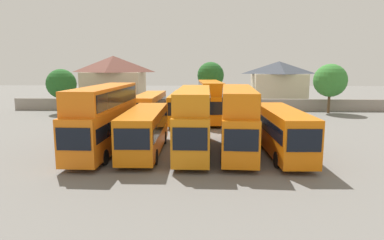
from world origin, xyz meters
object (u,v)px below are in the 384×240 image
tree_right_of_lot (211,76)px  bus_7 (182,105)px  house_terrace_left (114,80)px  bus_8 (210,99)px  tree_left_of_lot (61,84)px  bus_5 (283,130)px  bus_9 (238,106)px  bus_3 (194,117)px  bus_6 (150,106)px  bus_4 (238,117)px  bus_1 (104,115)px  bus_2 (145,129)px  house_terrace_centre (278,83)px  tree_behind_wall (330,80)px

tree_right_of_lot → bus_7: bearing=-106.3°
bus_7 → house_terrace_left: (-12.76, 16.80, 2.31)m
bus_8 → tree_left_of_lot: 22.33m
bus_5 → bus_9: bearing=-175.2°
bus_3 → tree_right_of_lot: (1.86, 27.39, 2.39)m
bus_8 → bus_7: bearing=-90.3°
bus_6 → bus_7: bearing=95.6°
bus_3 → bus_7: bearing=-172.3°
bus_4 → house_terrace_left: size_ratio=1.14×
bus_9 → tree_right_of_lot: tree_right_of_lot is taller
bus_5 → bus_7: (-8.57, 15.46, -0.03)m
bus_8 → bus_3: bearing=-9.7°
bus_8 → bus_1: bearing=-34.1°
bus_2 → house_terrace_left: house_terrace_left is taller
bus_5 → house_terrace_centre: bearing=166.9°
house_terrace_left → bus_5: bearing=-56.5°
house_terrace_left → tree_left_of_lot: 10.97m
house_terrace_centre → tree_behind_wall: bearing=-62.1°
bus_6 → house_terrace_left: house_terrace_left is taller
bus_4 → bus_5: bearing=79.1°
bus_5 → tree_left_of_lot: size_ratio=1.65×
tree_left_of_lot → tree_right_of_lot: bearing=14.4°
bus_5 → bus_8: 16.50m
bus_9 → house_terrace_left: 25.69m
bus_4 → tree_right_of_lot: bearing=-173.2°
bus_2 → tree_left_of_lot: 27.30m
bus_4 → bus_6: size_ratio=1.05×
house_terrace_left → tree_behind_wall: house_terrace_left is taller
bus_8 → bus_4: bearing=3.5°
bus_3 → bus_8: bearing=174.6°
bus_7 → house_terrace_centre: 23.60m
bus_3 → bus_4: size_ratio=0.96×
bus_1 → bus_2: (3.30, -0.51, -0.98)m
bus_4 → bus_9: bus_4 is taller
tree_left_of_lot → bus_9: bearing=-15.2°
bus_7 → house_terrace_left: size_ratio=1.15×
house_terrace_centre → tree_left_of_lot: (-33.20, -10.73, 0.37)m
bus_2 → bus_6: bearing=-173.2°
bus_1 → bus_9: bearing=142.6°
bus_4 → tree_right_of_lot: size_ratio=1.59×
bus_7 → tree_left_of_lot: bearing=-111.1°
bus_9 → tree_left_of_lot: tree_left_of_lot is taller
bus_8 → tree_right_of_lot: 12.61m
bus_4 → bus_3: bearing=-82.7°
bus_6 → bus_9: size_ratio=1.00×
bus_3 → house_terrace_centre: (13.60, 32.62, 0.98)m
bus_8 → tree_left_of_lot: bearing=-111.5°
bus_4 → house_terrace_left: 36.23m
tree_left_of_lot → house_terrace_left: bearing=62.6°
house_terrace_left → tree_right_of_lot: (16.42, -4.24, 0.94)m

